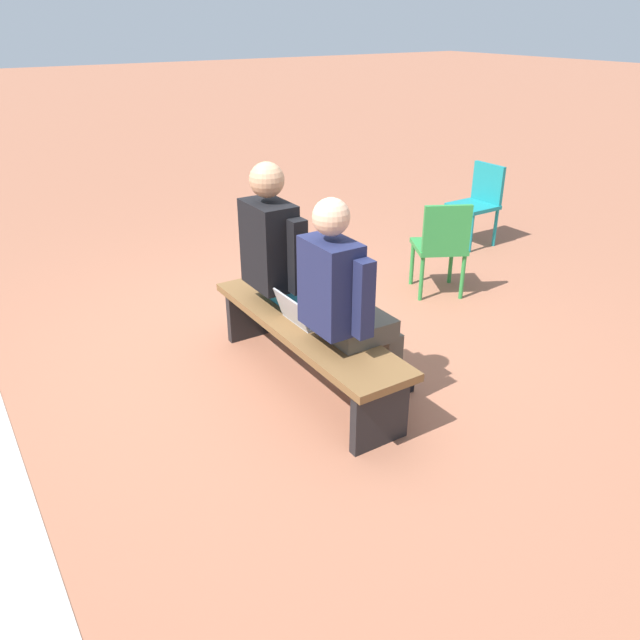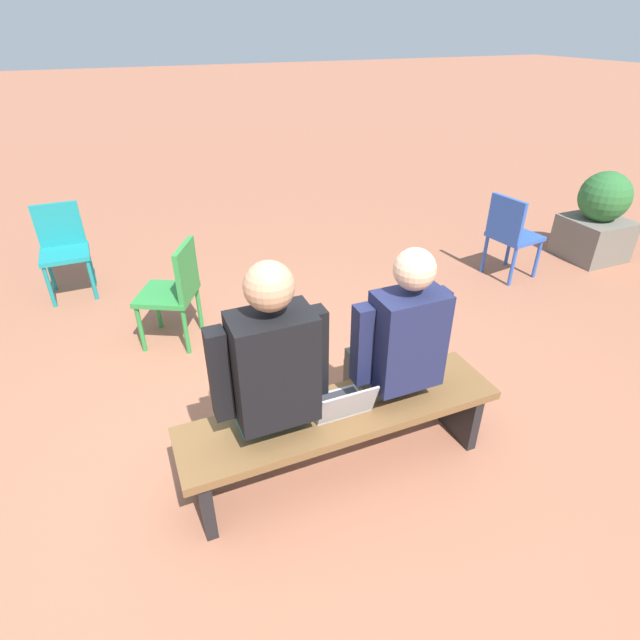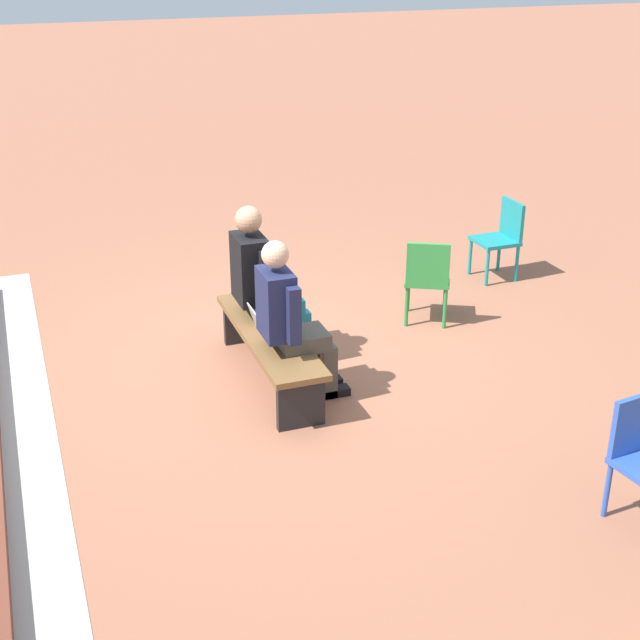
{
  "view_description": "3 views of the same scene",
  "coord_description": "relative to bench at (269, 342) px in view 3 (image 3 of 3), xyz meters",
  "views": [
    {
      "loc": [
        -3.47,
        1.92,
        2.24
      ],
      "look_at": [
        -0.75,
        0.17,
        0.65
      ],
      "focal_mm": 35.0,
      "sensor_mm": 36.0,
      "label": 1
    },
    {
      "loc": [
        0.52,
        1.92,
        2.28
      ],
      "look_at": [
        -0.27,
        0.04,
        1.04
      ],
      "focal_mm": 28.0,
      "sensor_mm": 36.0,
      "label": 2
    },
    {
      "loc": [
        -6.77,
        1.92,
        3.53
      ],
      "look_at": [
        -0.79,
        -0.25,
        0.67
      ],
      "focal_mm": 50.0,
      "sensor_mm": 36.0,
      "label": 3
    }
  ],
  "objects": [
    {
      "name": "ground_plane",
      "position": [
        0.4,
        -0.05,
        -0.35
      ],
      "size": [
        60.0,
        60.0,
        0.0
      ],
      "primitive_type": "plane",
      "color": "#9E6047"
    },
    {
      "name": "concrete_strip",
      "position": [
        0.0,
        1.97,
        -0.35
      ],
      "size": [
        6.55,
        0.4,
        0.01
      ],
      "primitive_type": "cube",
      "color": "#B7B2A8",
      "rests_on": "ground"
    },
    {
      "name": "bench",
      "position": [
        0.0,
        0.0,
        0.0
      ],
      "size": [
        1.8,
        0.44,
        0.45
      ],
      "color": "brown",
      "rests_on": "ground"
    },
    {
      "name": "person_student",
      "position": [
        -0.35,
        -0.07,
        0.37
      ],
      "size": [
        0.55,
        0.69,
        1.35
      ],
      "color": "#4C473D",
      "rests_on": "ground"
    },
    {
      "name": "person_adult",
      "position": [
        0.38,
        -0.07,
        0.39
      ],
      "size": [
        0.58,
        0.74,
        1.41
      ],
      "color": "teal",
      "rests_on": "ground"
    },
    {
      "name": "laptop",
      "position": [
        0.02,
        0.01,
        0.15
      ],
      "size": [
        0.32,
        0.29,
        0.21
      ],
      "color": "#9EA0A5",
      "rests_on": "bench"
    },
    {
      "name": "plastic_chair_mid_courtyard",
      "position": [
        1.44,
        -3.03,
        0.13
      ],
      "size": [
        0.43,
        0.43,
        0.84
      ],
      "color": "teal",
      "rests_on": "ground"
    },
    {
      "name": "plastic_chair_near_bench_left",
      "position": [
        0.62,
        -1.75,
        0.13
      ],
      "size": [
        0.57,
        0.57,
        0.84
      ],
      "color": "#2D893D",
      "rests_on": "ground"
    }
  ]
}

